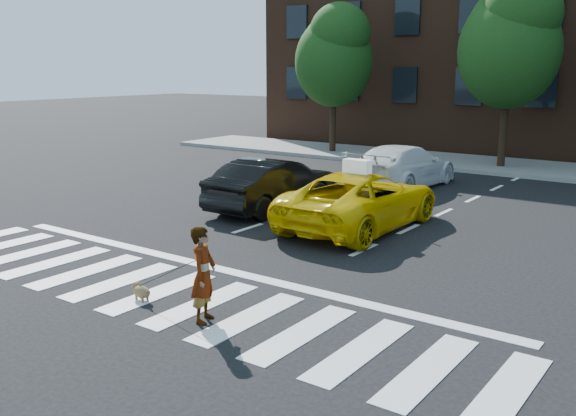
% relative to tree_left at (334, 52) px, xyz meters
% --- Properties ---
extents(ground, '(120.00, 120.00, 0.00)m').
position_rel_tree_left_xyz_m(ground, '(6.97, -17.00, -4.44)').
color(ground, black).
rests_on(ground, ground).
extents(crosswalk, '(13.00, 2.40, 0.01)m').
position_rel_tree_left_xyz_m(crosswalk, '(6.97, -17.00, -4.43)').
color(crosswalk, silver).
rests_on(crosswalk, ground).
extents(stop_line, '(12.00, 0.30, 0.01)m').
position_rel_tree_left_xyz_m(stop_line, '(6.97, -15.40, -4.43)').
color(stop_line, silver).
rests_on(stop_line, ground).
extents(sidewalk_far, '(30.00, 4.00, 0.15)m').
position_rel_tree_left_xyz_m(sidewalk_far, '(6.97, 0.50, -4.37)').
color(sidewalk_far, slate).
rests_on(sidewalk_far, ground).
extents(building, '(26.00, 10.00, 12.00)m').
position_rel_tree_left_xyz_m(building, '(6.97, 8.00, 1.56)').
color(building, '#472819').
rests_on(building, ground).
extents(tree_left, '(3.39, 3.38, 6.50)m').
position_rel_tree_left_xyz_m(tree_left, '(0.00, 0.00, 0.00)').
color(tree_left, black).
rests_on(tree_left, ground).
extents(tree_mid, '(3.69, 3.69, 7.10)m').
position_rel_tree_left_xyz_m(tree_mid, '(7.50, -0.00, 0.41)').
color(tree_mid, black).
rests_on(tree_mid, ground).
extents(taxi, '(2.29, 4.96, 1.38)m').
position_rel_tree_left_xyz_m(taxi, '(7.53, -10.92, -3.75)').
color(taxi, '#D7B004').
rests_on(taxi, ground).
extents(black_sedan, '(1.55, 4.30, 1.41)m').
position_rel_tree_left_xyz_m(black_sedan, '(4.57, -10.50, -3.74)').
color(black_sedan, black).
rests_on(black_sedan, ground).
extents(white_suv, '(2.06, 4.85, 1.40)m').
position_rel_tree_left_xyz_m(white_suv, '(6.05, -5.54, -3.74)').
color(white_suv, silver).
rests_on(white_suv, ground).
extents(woman, '(0.53, 0.64, 1.50)m').
position_rel_tree_left_xyz_m(woman, '(8.48, -17.46, -3.69)').
color(woman, '#999999').
rests_on(woman, ground).
extents(dog, '(0.51, 0.27, 0.29)m').
position_rel_tree_left_xyz_m(dog, '(7.00, -17.44, -4.27)').
color(dog, olive).
rests_on(dog, ground).
extents(taxi_sign, '(0.65, 0.28, 0.32)m').
position_rel_tree_left_xyz_m(taxi_sign, '(7.53, -11.12, -2.90)').
color(taxi_sign, white).
rests_on(taxi_sign, taxi).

